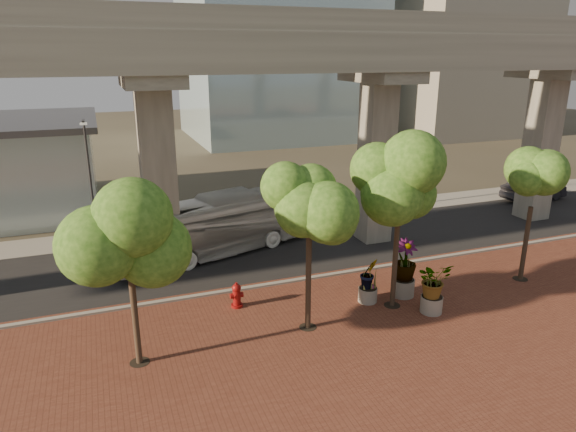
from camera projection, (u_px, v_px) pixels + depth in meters
name	position (u px, v px, depth m)	size (l,w,h in m)	color
ground	(289.00, 266.00, 26.49)	(160.00, 160.00, 0.00)	#3E392D
brick_plaza	(363.00, 343.00, 19.34)	(70.00, 13.00, 0.06)	brown
asphalt_road	(276.00, 252.00, 28.27)	(90.00, 8.00, 0.04)	black
curb_strip	(303.00, 280.00, 24.68)	(70.00, 0.25, 0.16)	gray
far_sidewalk	(248.00, 222.00, 33.17)	(90.00, 3.00, 0.06)	gray
transit_viaduct	(275.00, 119.00, 26.07)	(72.00, 5.60, 12.40)	#9C998E
midrise_block	(462.00, 41.00, 67.69)	(18.00, 16.00, 24.00)	gray
transit_bus	(214.00, 226.00, 27.57)	(2.67, 11.39, 3.17)	silver
parked_car	(534.00, 189.00, 38.03)	(1.76, 5.09, 1.67)	black
fire_hydrant	(237.00, 295.00, 21.93)	(0.56, 0.50, 1.12)	maroon
planter_front	(433.00, 282.00, 21.23)	(2.04, 2.04, 2.24)	gray
planter_right	(405.00, 262.00, 22.65)	(2.47, 2.47, 2.64)	#9D998E
planter_left	(369.00, 276.00, 22.20)	(1.84, 1.84, 2.02)	#A29E93
street_tree_far_west	(127.00, 234.00, 16.65)	(4.09, 4.09, 6.69)	#3E2E23
street_tree_near_west	(309.00, 210.00, 18.95)	(3.61, 3.61, 6.55)	#3E2E23
street_tree_near_east	(400.00, 184.00, 20.56)	(4.21, 4.21, 7.37)	#3E2E23
street_tree_far_east	(534.00, 186.00, 23.39)	(3.50, 3.50, 6.27)	#3E2E23
streetlamp_west	(90.00, 175.00, 27.91)	(0.35, 1.03, 7.13)	#313236
streetlamp_east	(371.00, 137.00, 34.06)	(0.44, 1.29, 8.88)	#29292D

